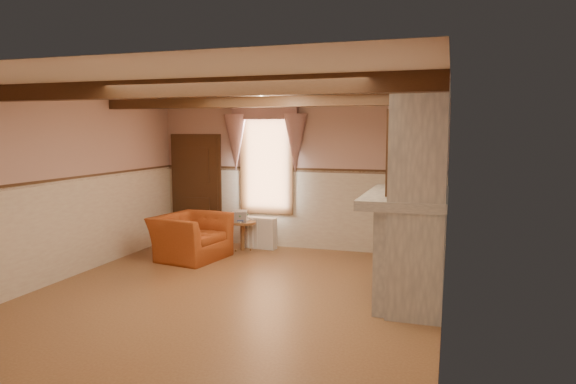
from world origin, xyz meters
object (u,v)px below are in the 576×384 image
(radiator, at_px, (259,233))
(mantel_clock, at_px, (412,180))
(armchair, at_px, (191,237))
(bowl, at_px, (406,190))
(side_table, at_px, (243,236))
(oil_lamp, at_px, (409,180))

(radiator, height_order, mantel_clock, mantel_clock)
(armchair, distance_m, mantel_clock, 3.93)
(radiator, relative_size, bowl, 1.92)
(mantel_clock, bearing_deg, armchair, 177.26)
(side_table, relative_size, bowl, 1.51)
(mantel_clock, bearing_deg, radiator, 156.06)
(mantel_clock, relative_size, oil_lamp, 0.86)
(mantel_clock, bearing_deg, side_table, 161.59)
(side_table, xyz_separation_m, oil_lamp, (3.15, -1.55, 1.29))
(armchair, bearing_deg, side_table, -25.56)
(armchair, bearing_deg, bowl, -96.11)
(radiator, distance_m, bowl, 3.82)
(armchair, distance_m, side_table, 1.07)
(side_table, distance_m, bowl, 3.88)
(radiator, xyz_separation_m, oil_lamp, (2.92, -1.80, 1.26))
(bowl, bearing_deg, mantel_clock, 90.00)
(radiator, bearing_deg, bowl, -30.94)
(radiator, bearing_deg, armchair, -121.23)
(oil_lamp, bearing_deg, mantel_clock, 90.00)
(armchair, xyz_separation_m, oil_lamp, (3.76, -0.68, 1.17))
(radiator, xyz_separation_m, mantel_clock, (2.92, -1.30, 1.22))
(bowl, height_order, oil_lamp, oil_lamp)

